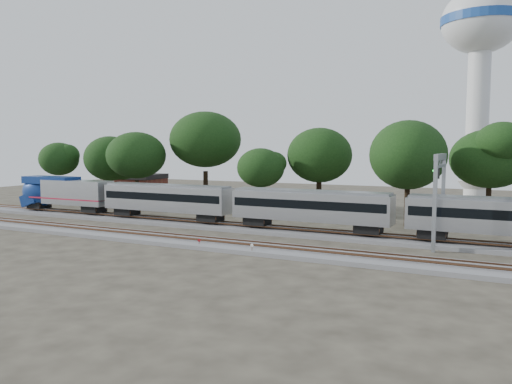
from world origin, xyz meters
TOP-DOWN VIEW (x-y plane):
  - ground at (0.00, 0.00)m, footprint 160.00×160.00m
  - track_far at (0.00, 6.00)m, footprint 160.00×5.00m
  - track_near at (0.00, -4.00)m, footprint 160.00×5.00m
  - train at (31.28, 6.00)m, footprint 131.61×3.21m
  - switch_stand_red at (4.81, -5.54)m, footprint 0.27×0.13m
  - switch_stand_white at (10.72, -6.00)m, footprint 0.32×0.12m
  - switch_lever at (6.81, -5.41)m, footprint 0.55×0.39m
  - water_tower at (26.33, 51.01)m, footprint 13.42×13.42m
  - signal_gantry at (25.17, 6.00)m, footprint 0.63×7.42m
  - brick_building at (-30.83, 28.01)m, footprint 10.14×7.34m
  - tree_0 at (-36.25, 15.02)m, footprint 7.85×7.85m
  - tree_1 at (-27.74, 17.98)m, footprint 7.96×7.96m
  - tree_2 at (-20.27, 15.63)m, footprint 8.58×8.58m
  - tree_3 at (-11.98, 22.44)m, footprint 11.08×11.08m
  - tree_4 at (-0.39, 18.72)m, footprint 6.87×6.87m
  - tree_5 at (6.20, 25.10)m, footprint 8.64×8.64m
  - tree_6 at (20.30, 17.09)m, footprint 8.88×8.88m
  - tree_7 at (29.15, 25.37)m, footprint 8.34×8.34m

SIDE VIEW (x-z plane):
  - ground at x=0.00m, z-range 0.00..0.00m
  - switch_lever at x=6.81m, z-range 0.00..0.30m
  - track_far at x=0.00m, z-range -0.16..0.57m
  - track_near at x=0.00m, z-range -0.16..0.57m
  - switch_stand_red at x=4.81m, z-range 0.12..1.01m
  - switch_stand_white at x=10.72m, z-range 0.14..1.16m
  - brick_building at x=-30.83m, z-range 0.02..4.77m
  - train at x=31.28m, z-range 0.91..5.64m
  - signal_gantry at x=25.17m, z-range 2.06..11.09m
  - tree_4 at x=-0.39m, z-range 1.89..11.57m
  - tree_0 at x=-36.25m, z-range 2.17..13.23m
  - tree_1 at x=-27.74m, z-range 2.20..13.42m
  - tree_7 at x=29.15m, z-range 2.31..14.06m
  - tree_2 at x=-20.27m, z-range 2.38..14.47m
  - tree_5 at x=6.20m, z-range 2.39..14.57m
  - tree_6 at x=20.30m, z-range 2.46..14.99m
  - tree_3 at x=-11.98m, z-range 3.08..18.71m
  - water_tower at x=26.33m, z-range 8.95..46.09m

